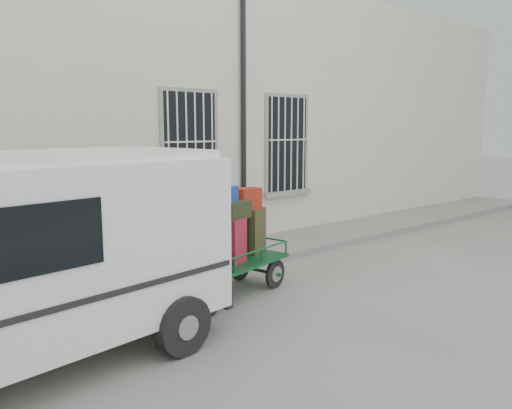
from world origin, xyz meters
name	(u,v)px	position (x,y,z in m)	size (l,w,h in m)	color
ground	(307,285)	(0.00, 0.00, 0.00)	(80.00, 80.00, 0.00)	slate
building	(148,113)	(0.00, 5.50, 3.00)	(24.00, 5.15, 6.00)	beige
sidewalk	(229,255)	(0.00, 2.20, 0.07)	(24.00, 1.70, 0.15)	slate
luggage_cart	(223,239)	(-1.45, 0.41, 0.93)	(2.56, 1.44, 1.79)	black
van	(7,251)	(-4.64, -0.15, 1.36)	(4.93, 2.62, 2.38)	silver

